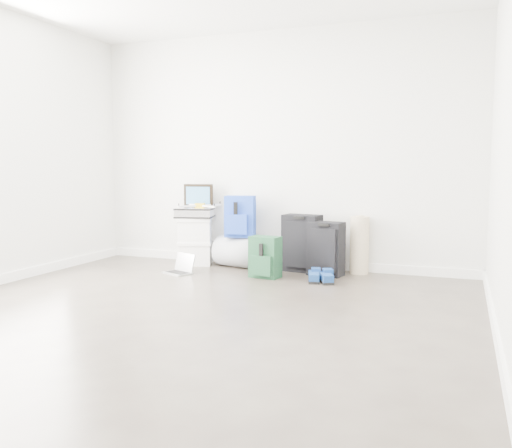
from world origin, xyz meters
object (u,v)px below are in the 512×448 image
at_px(briefcase, 195,213).
at_px(duffel_bag, 241,252).
at_px(large_suitcase, 302,243).
at_px(laptop, 181,268).
at_px(carry_on, 326,249).
at_px(boxes_stack, 195,241).

bearing_deg(briefcase, duffel_bag, -11.06).
distance_m(large_suitcase, laptop, 1.36).
bearing_deg(laptop, duffel_bag, 71.90).
bearing_deg(carry_on, briefcase, -173.53).
relative_size(duffel_bag, carry_on, 1.01).
distance_m(carry_on, laptop, 1.59).
bearing_deg(large_suitcase, laptop, -146.57).
bearing_deg(boxes_stack, duffel_bag, -17.44).
bearing_deg(large_suitcase, boxes_stack, -169.91).
height_order(briefcase, carry_on, briefcase).
bearing_deg(laptop, boxes_stack, 122.66).
distance_m(duffel_bag, carry_on, 1.04).
xyz_separation_m(duffel_bag, laptop, (-0.49, -0.56, -0.13)).
bearing_deg(boxes_stack, briefcase, 159.45).
xyz_separation_m(boxes_stack, duffel_bag, (0.58, 0.03, -0.10)).
bearing_deg(briefcase, large_suitcase, -12.03).
distance_m(briefcase, duffel_bag, 0.73).
xyz_separation_m(duffel_bag, large_suitcase, (0.72, 0.02, 0.14)).
distance_m(briefcase, laptop, 0.78).
distance_m(duffel_bag, laptop, 0.75).
xyz_separation_m(large_suitcase, carry_on, (0.31, -0.14, -0.03)).
bearing_deg(large_suitcase, briefcase, -169.91).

